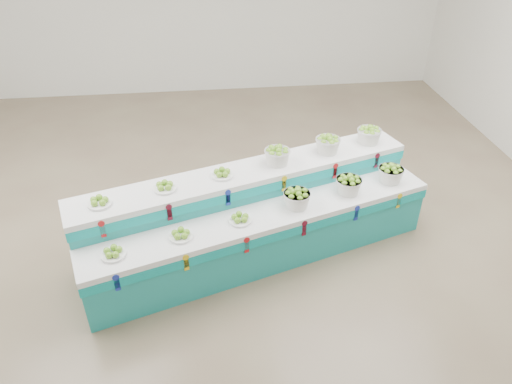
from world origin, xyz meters
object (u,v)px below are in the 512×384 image
Objects in this scene: display_stand at (256,216)px; plate_upper_mid at (165,186)px; basket_upper_right at (369,135)px; basket_lower_left at (297,198)px.

plate_upper_mid is (-1.05, -0.05, 0.56)m from display_stand.
basket_lower_left is at bearing -140.88° from basket_upper_right.
display_stand is 16.20× the size of plate_upper_mid.
basket_lower_left is 1.00× the size of basket_upper_right.
plate_upper_mid reaches higher than basket_lower_left.
basket_upper_right reaches higher than display_stand.
display_stand is 1.19m from plate_upper_mid.
basket_upper_right is (1.59, 0.78, 0.63)m from display_stand.
display_stand is at bearing 2.85° from plate_upper_mid.
display_stand is 13.54× the size of basket_lower_left.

